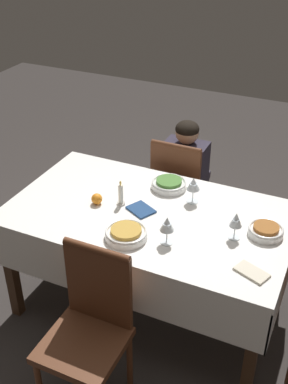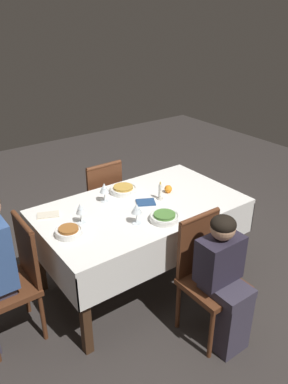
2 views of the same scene
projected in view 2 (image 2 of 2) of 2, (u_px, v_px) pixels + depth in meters
ground_plane at (141, 280)px, 3.24m from camera, size 8.00×8.00×0.00m
dining_table at (141, 215)px, 2.95m from camera, size 1.60×0.93×0.73m
chair_east at (15, 277)px, 2.52m from camera, size 0.38×0.38×0.89m
chair_north at (207, 272)px, 2.56m from camera, size 0.38×0.38×0.89m
chair_south at (100, 200)px, 3.52m from camera, size 0.38×0.38×0.89m
person_child_dark at (225, 279)px, 2.43m from camera, size 0.30×0.33×0.97m
bowl_east at (69, 231)px, 2.52m from camera, size 0.19×0.19×0.06m
wine_glass_east at (80, 209)px, 2.63m from camera, size 0.07×0.07×0.16m
bowl_north at (164, 217)px, 2.69m from camera, size 0.22×0.22×0.06m
wine_glass_north at (137, 209)px, 2.62m from camera, size 0.08×0.08×0.16m
bowl_south at (123, 189)px, 3.10m from camera, size 0.23×0.23×0.06m
wine_glass_south at (104, 189)px, 2.92m from camera, size 0.07×0.07×0.16m
candle_centerpiece at (160, 192)px, 2.98m from camera, size 0.05×0.05×0.15m
orange_fruit at (168, 189)px, 3.10m from camera, size 0.06×0.06×0.06m
napkin_red_folded at (146, 202)px, 2.94m from camera, size 0.18×0.17×0.01m
napkin_spare_side at (48, 215)px, 2.76m from camera, size 0.18×0.14×0.01m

